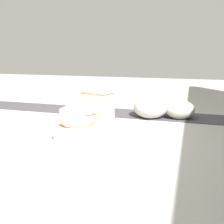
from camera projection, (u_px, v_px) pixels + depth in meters
name	position (u px, v px, depth m)	size (l,w,h in m)	color
ground_plane	(62.00, 134.00, 2.95)	(14.00, 14.00, 0.00)	#A8A59E
gravel_strip	(129.00, 114.00, 3.91)	(0.56, 8.00, 0.01)	#423F44
toilet	(85.00, 118.00, 2.78)	(0.72, 0.56, 0.52)	beige
boulder_near	(150.00, 108.00, 3.65)	(0.48, 0.47, 0.29)	#B7B2AD
boulder_far	(180.00, 110.00, 3.59)	(0.40, 0.35, 0.26)	#ADA899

